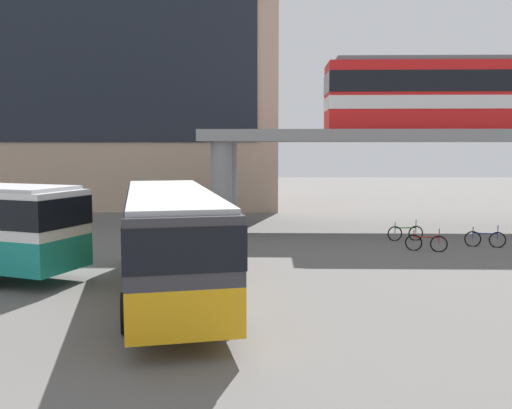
{
  "coord_description": "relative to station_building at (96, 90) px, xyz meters",
  "views": [
    {
      "loc": [
        2.08,
        -14.43,
        4.51
      ],
      "look_at": [
        1.57,
        7.95,
        2.2
      ],
      "focal_mm": 39.0,
      "sensor_mm": 36.0,
      "label": 1
    }
  ],
  "objects": [
    {
      "name": "elevated_platform",
      "position": [
        25.85,
        -13.43,
        -4.34
      ],
      "size": [
        31.65,
        5.96,
        5.42
      ],
      "color": "gray",
      "rests_on": "ground_plane"
    },
    {
      "name": "bicycle_red",
      "position": [
        20.53,
        -20.2,
        -8.63
      ],
      "size": [
        1.73,
        0.58,
        1.04
      ],
      "color": "black",
      "rests_on": "ground_plane"
    },
    {
      "name": "bus_main",
      "position": [
        10.72,
        -27.86,
        -7.0
      ],
      "size": [
        5.02,
        11.33,
        3.22
      ],
      "color": "orange",
      "rests_on": "ground_plane"
    },
    {
      "name": "station_building",
      "position": [
        0.0,
        0.0,
        0.0
      ],
      "size": [
        28.62,
        12.54,
        17.98
      ],
      "color": "tan",
      "rests_on": "ground_plane"
    },
    {
      "name": "bicycle_blue",
      "position": [
        23.5,
        -19.1,
        -8.63
      ],
      "size": [
        1.75,
        0.48,
        1.04
      ],
      "color": "black",
      "rests_on": "ground_plane"
    },
    {
      "name": "bicycle_green",
      "position": [
        20.31,
        -17.4,
        -8.63
      ],
      "size": [
        1.78,
        0.29,
        1.04
      ],
      "color": "black",
      "rests_on": "ground_plane"
    },
    {
      "name": "ground_plane",
      "position": [
        11.58,
        -19.8,
        -8.99
      ],
      "size": [
        120.0,
        120.0,
        0.0
      ],
      "primitive_type": "plane",
      "color": "#605E5B"
    }
  ]
}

